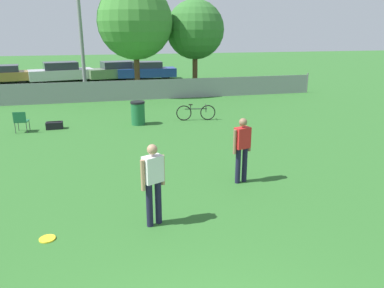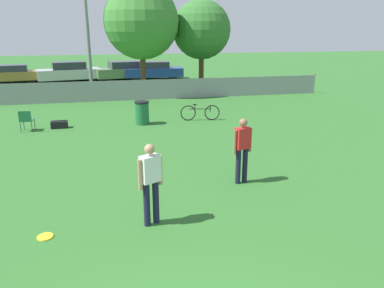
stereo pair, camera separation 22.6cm
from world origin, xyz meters
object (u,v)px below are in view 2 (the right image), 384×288
(parked_car_silver, at_px, (69,72))
(parked_car_tan, at_px, (12,74))
(bicycle_sideline, at_px, (200,112))
(tree_near_pole, at_px, (141,22))
(trash_bin, at_px, (142,113))
(player_thrower_red, at_px, (242,147))
(light_pole, at_px, (86,13))
(tree_far_right, at_px, (202,30))
(folding_chair_sideline, at_px, (26,119))
(parked_car_blue, at_px, (154,71))
(frisbee_disc, at_px, (45,237))
(parked_car_olive, at_px, (125,71))
(gear_bag_sideline, at_px, (59,124))
(player_receiver_white, at_px, (151,179))

(parked_car_silver, bearing_deg, parked_car_tan, 168.26)
(parked_car_tan, bearing_deg, bicycle_sideline, -62.72)
(tree_near_pole, relative_size, trash_bin, 6.58)
(player_thrower_red, bearing_deg, parked_car_silver, 89.34)
(parked_car_silver, bearing_deg, trash_bin, -86.46)
(player_thrower_red, bearing_deg, trash_bin, 89.36)
(light_pole, height_order, tree_far_right, light_pole)
(bicycle_sideline, xyz_separation_m, parked_car_silver, (-6.55, 14.90, 0.35))
(tree_far_right, height_order, folding_chair_sideline, tree_far_right)
(light_pole, height_order, player_thrower_red, light_pole)
(bicycle_sideline, relative_size, parked_car_tan, 0.39)
(tree_near_pole, distance_m, parked_car_blue, 8.28)
(frisbee_disc, xyz_separation_m, parked_car_silver, (-1.41, 23.49, 0.67))
(light_pole, height_order, frisbee_disc, light_pole)
(folding_chair_sideline, height_order, parked_car_tan, parked_car_tan)
(light_pole, distance_m, parked_car_tan, 10.67)
(parked_car_olive, bearing_deg, tree_far_right, -68.85)
(tree_near_pole, relative_size, parked_car_olive, 1.31)
(tree_far_right, relative_size, parked_car_blue, 1.22)
(tree_far_right, height_order, parked_car_tan, tree_far_right)
(frisbee_disc, bearing_deg, tree_far_right, 66.55)
(parked_car_tan, xyz_separation_m, parked_car_silver, (4.01, -0.01, 0.05))
(bicycle_sideline, bearing_deg, parked_car_tan, 134.29)
(bicycle_sideline, height_order, trash_bin, trash_bin)
(folding_chair_sideline, xyz_separation_m, gear_bag_sideline, (1.14, 0.26, -0.33))
(bicycle_sideline, distance_m, parked_car_olive, 15.09)
(player_receiver_white, distance_m, parked_car_silver, 23.67)
(parked_car_olive, bearing_deg, parked_car_silver, 168.43)
(frisbee_disc, bearing_deg, player_receiver_white, 2.10)
(tree_far_right, xyz_separation_m, frisbee_disc, (-7.22, -16.64, -3.72))
(player_receiver_white, height_order, parked_car_olive, player_receiver_white)
(tree_far_right, xyz_separation_m, parked_car_silver, (-8.63, 6.85, -3.05))
(parked_car_blue, bearing_deg, folding_chair_sideline, -113.39)
(parked_car_blue, bearing_deg, player_receiver_white, -96.25)
(player_thrower_red, xyz_separation_m, trash_bin, (-1.83, 6.77, -0.48))
(player_receiver_white, height_order, gear_bag_sideline, player_receiver_white)
(folding_chair_sideline, bearing_deg, gear_bag_sideline, -161.66)
(bicycle_sideline, bearing_deg, light_pole, 132.85)
(light_pole, relative_size, player_thrower_red, 4.65)
(tree_near_pole, distance_m, trash_bin, 8.21)
(trash_bin, xyz_separation_m, parked_car_tan, (-8.07, 15.05, 0.15))
(light_pole, bearing_deg, frisbee_disc, -91.74)
(parked_car_silver, bearing_deg, parked_car_olive, -11.46)
(folding_chair_sideline, distance_m, parked_car_tan, 15.65)
(light_pole, xyz_separation_m, parked_car_blue, (4.52, 7.55, -3.94))
(parked_car_olive, bearing_deg, gear_bag_sideline, -114.53)
(tree_near_pole, height_order, bicycle_sideline, tree_near_pole)
(tree_far_right, bearing_deg, player_receiver_white, -107.43)
(light_pole, height_order, gear_bag_sideline, light_pole)
(light_pole, xyz_separation_m, parked_car_tan, (-5.89, 7.95, -3.99))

